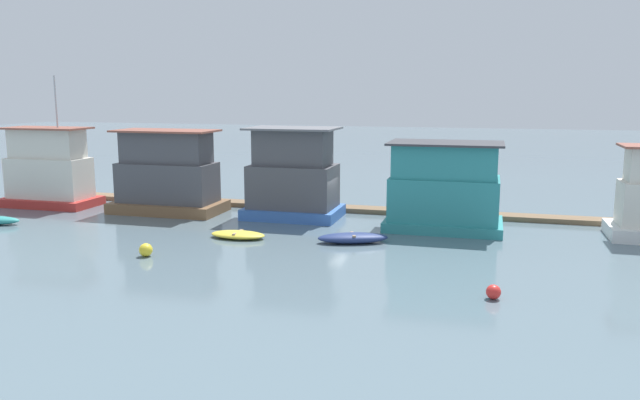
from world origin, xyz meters
The scene contains 12 objects.
ground_plane centered at (0.00, 0.00, 0.00)m, with size 200.00×200.00×0.00m, color slate.
dock_walkway centered at (0.00, 3.15, 0.15)m, with size 51.00×1.41×0.30m, color brown.
houseboat_red centered at (-19.26, -0.29, 2.35)m, with size 6.33×3.28×8.74m.
houseboat_brown centered at (-10.38, -0.22, 2.33)m, with size 7.09×3.72×5.31m.
houseboat_blue centered at (-2.06, 0.28, 2.47)m, with size 5.78×3.90×5.56m.
houseboat_teal centered at (7.16, -0.59, 2.34)m, with size 6.49×4.17×4.94m.
dinghy_yellow centered at (-3.22, -5.82, 0.19)m, with size 3.00×1.49×0.38m.
dinghy_navy centered at (2.92, -5.23, 0.27)m, with size 3.86×2.41×0.53m.
mooring_post_near_right centered at (-8.41, 2.19, 0.70)m, with size 0.24×0.24×1.39m, color #846B4C.
mooring_post_near_left centered at (-19.71, 2.19, 1.02)m, with size 0.25×0.25×2.03m, color #846B4C.
buoy_red centered at (9.91, -12.46, 0.28)m, with size 0.56×0.56×0.56m, color red.
buoy_yellow centered at (-5.97, -10.45, 0.32)m, with size 0.64×0.64×0.64m, color yellow.
Camera 1 is at (9.55, -35.88, 7.74)m, focal length 35.00 mm.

